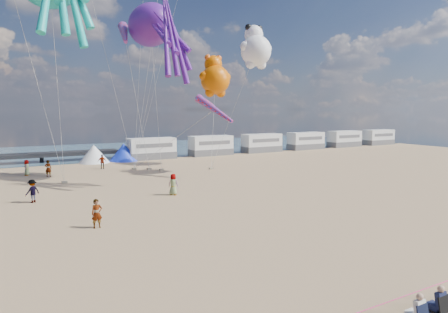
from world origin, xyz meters
The scene contains 27 objects.
ground centered at (0.00, 0.00, 0.00)m, with size 120.00×120.00×0.00m, color tan.
water centered at (0.00, 55.00, 0.02)m, with size 120.00×120.00×0.00m, color #395B6D.
motorhome_0 centered at (6.00, 40.00, 1.50)m, with size 6.60×2.50×3.00m, color silver.
motorhome_1 centered at (15.50, 40.00, 1.50)m, with size 6.60×2.50×3.00m, color silver.
motorhome_2 centered at (25.00, 40.00, 1.50)m, with size 6.60×2.50×3.00m, color silver.
motorhome_3 centered at (34.50, 40.00, 1.50)m, with size 6.60×2.50×3.00m, color silver.
motorhome_4 centered at (44.00, 40.00, 1.50)m, with size 6.60×2.50×3.00m, color silver.
motorhome_5 centered at (53.50, 40.00, 1.50)m, with size 6.60×2.50×3.00m, color silver.
tent_white centered at (-2.00, 40.00, 1.20)m, with size 4.00×4.00×2.40m, color white.
tent_blue centered at (2.00, 40.00, 1.20)m, with size 4.00×4.00×2.40m, color #1933CC.
rope_line centered at (0.00, -5.00, 0.02)m, with size 0.03×0.03×34.00m, color #F2338C.
standing_person centered at (-8.08, 9.76, 0.87)m, with size 0.64×0.42×1.75m, color tan.
beachgoer_0 centered at (-10.42, 33.01, 0.84)m, with size 0.61×0.40×1.68m, color #7F6659.
beachgoer_2 centered at (-10.90, 18.86, 0.88)m, with size 0.85×0.67×1.76m, color #7F6659.
beachgoer_3 centered at (-2.34, 33.88, 0.86)m, with size 1.11×0.64×1.71m, color #7F6659.
beachgoer_5 centered at (-8.54, 30.87, 0.89)m, with size 1.64×0.52×1.77m, color #7F6659.
beachgoer_6 centered at (-0.59, 16.10, 0.89)m, with size 0.65×0.42×1.77m, color #7F6659.
sandbag_a centered at (-7.64, 26.09, 0.11)m, with size 0.50×0.35×0.22m, color gray.
sandbag_b centered at (3.30, 29.08, 0.11)m, with size 0.50×0.35×0.22m, color gray.
sandbag_c centered at (8.76, 27.12, 0.11)m, with size 0.50×0.35×0.22m, color gray.
sandbag_d centered at (2.29, 30.46, 0.11)m, with size 0.50×0.35×0.22m, color gray.
sandbag_e centered at (0.80, 31.42, 0.11)m, with size 0.50×0.35×0.22m, color gray.
kite_octopus_purple centered at (0.69, 24.45, 15.22)m, with size 3.93×9.16×10.47m, color #541884, non-canonical shape.
kite_panda centered at (11.66, 22.23, 13.26)m, with size 3.98×3.75×5.62m, color white, non-canonical shape.
kite_teddy_orange centered at (11.12, 30.46, 10.69)m, with size 4.44×4.18×6.27m, color #D65C00, non-canonical shape.
windsock_mid centered at (-1.56, 25.80, 14.42)m, with size 1.00×5.67×5.67m, color red, non-canonical shape.
windsock_right centered at (6.63, 22.26, 7.02)m, with size 0.90×5.18×5.18m, color red, non-canonical shape.
Camera 1 is at (-12.93, -14.08, 7.02)m, focal length 32.00 mm.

